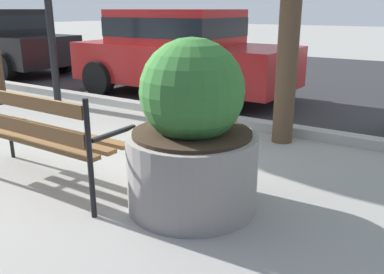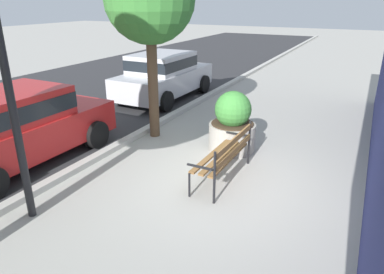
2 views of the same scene
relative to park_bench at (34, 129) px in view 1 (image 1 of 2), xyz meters
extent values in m
plane|color=#9E9B93|center=(-0.24, -0.09, -0.54)|extent=(80.00, 80.00, 0.00)
cube|color=#2D2D30|center=(-0.24, 7.41, -0.54)|extent=(60.00, 9.00, 0.01)
cube|color=#B2AFA8|center=(-0.24, 2.81, -0.48)|extent=(60.00, 0.20, 0.12)
cube|color=brown|center=(0.00, -0.07, -0.09)|extent=(1.70, 0.13, 0.04)
cube|color=brown|center=(0.00, 0.11, -0.09)|extent=(1.70, 0.13, 0.04)
cube|color=brown|center=(0.00, 0.29, -0.09)|extent=(1.70, 0.13, 0.04)
cube|color=brown|center=(0.00, -0.16, 0.08)|extent=(1.70, 0.05, 0.11)
cube|color=brown|center=(0.00, -0.16, 0.30)|extent=(1.70, 0.05, 0.11)
cylinder|color=black|center=(-0.88, 0.32, -0.32)|extent=(0.04, 0.04, 0.45)
cylinder|color=black|center=(0.88, 0.30, -0.32)|extent=(0.04, 0.04, 0.45)
cylinder|color=black|center=(0.88, -0.17, -0.07)|extent=(0.04, 0.04, 0.95)
cube|color=black|center=(0.88, 0.10, 0.08)|extent=(0.04, 0.48, 0.03)
cylinder|color=gray|center=(1.42, 0.41, -0.23)|extent=(1.05, 1.05, 0.62)
cylinder|color=#38281C|center=(1.42, 0.41, 0.09)|extent=(0.95, 0.95, 0.03)
sphere|color=#387A33|center=(1.42, 0.41, 0.42)|extent=(0.81, 0.81, 0.81)
cylinder|color=brown|center=(1.41, 2.48, 0.73)|extent=(0.25, 0.25, 2.55)
cube|color=black|center=(-6.76, 4.12, 0.07)|extent=(4.12, 1.75, 0.70)
cylinder|color=black|center=(-5.42, 4.95, -0.22)|extent=(0.64, 0.23, 0.64)
cylinder|color=black|center=(-5.44, 3.25, -0.22)|extent=(0.64, 0.23, 0.64)
cylinder|color=black|center=(-8.08, 4.98, -0.22)|extent=(0.64, 0.23, 0.64)
cube|color=#B21E1E|center=(-1.19, 4.12, 0.07)|extent=(4.12, 1.75, 0.70)
cube|color=#B21E1E|center=(-1.34, 4.12, 0.72)|extent=(2.15, 1.59, 0.60)
cube|color=black|center=(-1.34, 4.12, 0.72)|extent=(2.16, 1.61, 0.33)
cylinder|color=black|center=(0.15, 4.95, -0.22)|extent=(0.64, 0.23, 0.64)
cylinder|color=black|center=(0.13, 3.25, -0.22)|extent=(0.64, 0.23, 0.64)
cylinder|color=black|center=(-2.51, 4.98, -0.22)|extent=(0.64, 0.23, 0.64)
cylinder|color=black|center=(-2.53, 3.28, -0.22)|extent=(0.64, 0.23, 0.64)
camera|label=1|loc=(3.10, -2.19, 1.03)|focal=38.37mm
camera|label=2|loc=(-5.74, -2.19, 2.70)|focal=33.39mm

